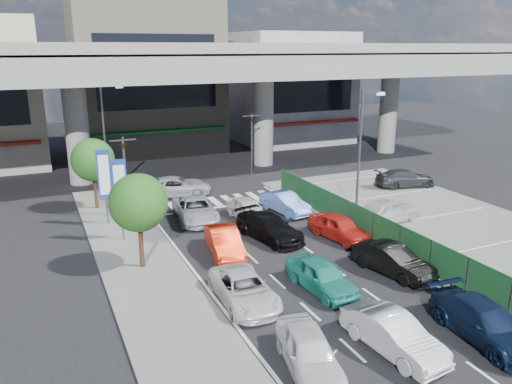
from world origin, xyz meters
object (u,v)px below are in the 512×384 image
signboard_far (104,177)px  parked_sedan_dgrey (405,178)px  van_white_back_left (309,351)px  sedan_black_mid (269,227)px  taxi_teal_mid (321,276)px  minivan_navy_back (485,322)px  traffic_light_right (252,129)px  signboard_near (120,189)px  kei_truck_front_right (285,203)px  sedan_white_front_mid (248,209)px  parked_sedan_white (387,211)px  wagon_silver_front_left (195,210)px  taxi_orange_left (224,242)px  sedan_white_mid_left (244,289)px  hatch_white_back_mid (393,334)px  crossing_wagon_silver (176,186)px  traffic_light_left (124,157)px  street_lamp_left (106,130)px  tree_far (93,160)px  hatch_black_mid_right (393,260)px  traffic_cone (365,213)px  street_lamp_right (362,144)px  taxi_orange_right (339,227)px  tree_near (138,203)px

signboard_far → parked_sedan_dgrey: bearing=-1.5°
van_white_back_left → sedan_black_mid: (3.98, 11.26, 0.00)m
taxi_teal_mid → minivan_navy_back: bearing=-63.9°
traffic_light_right → signboard_near: bearing=-139.1°
sedan_black_mid → kei_truck_front_right: size_ratio=1.17×
signboard_far → sedan_white_front_mid: signboard_far is taller
traffic_light_right → parked_sedan_white: (2.62, -14.65, -3.12)m
taxi_teal_mid → wagon_silver_front_left: 11.54m
wagon_silver_front_left → sedan_black_mid: bearing=-53.7°
signboard_near → signboard_far: size_ratio=1.00×
signboard_far → taxi_orange_left: signboard_far is taller
signboard_near → signboard_far: bearing=97.6°
sedan_white_mid_left → hatch_white_back_mid: bearing=-55.0°
wagon_silver_front_left → parked_sedan_white: bearing=-21.6°
hatch_white_back_mid → sedan_black_mid: bearing=79.6°
crossing_wagon_silver → van_white_back_left: bearing=-173.8°
traffic_light_left → street_lamp_left: bearing=91.2°
taxi_orange_left → kei_truck_front_right: size_ratio=1.03×
traffic_light_right → parked_sedan_dgrey: bearing=-43.1°
tree_far → parked_sedan_white: bearing=-32.5°
minivan_navy_back → hatch_black_mid_right: size_ratio=1.14×
traffic_cone → parked_sedan_dgrey: bearing=33.4°
parked_sedan_dgrey → traffic_cone: size_ratio=6.60×
street_lamp_right → crossing_wagon_silver: (-9.29, 9.44, -4.06)m
parked_sedan_white → parked_sedan_dgrey: 8.92m
traffic_light_left → wagon_silver_front_left: (3.76, -2.23, -3.25)m
sedan_black_mid → traffic_cone: bearing=-7.4°
street_lamp_right → taxi_orange_left: (-9.88, -2.01, -4.08)m
wagon_silver_front_left → sedan_white_front_mid: size_ratio=1.26×
taxi_orange_left → kei_truck_front_right: bearing=47.4°
taxi_orange_left → sedan_black_mid: (3.10, 1.00, 0.00)m
taxi_orange_left → taxi_orange_right: 6.74m
taxi_orange_right → hatch_white_back_mid: bearing=-123.9°
hatch_white_back_mid → sedan_black_mid: same height
kei_truck_front_right → crossing_wagon_silver: (-5.48, 6.65, 0.04)m
taxi_orange_left → crossing_wagon_silver: 11.46m
tree_near → traffic_cone: size_ratio=6.86×
signboard_far → wagon_silver_front_left: (5.16, -1.22, -2.37)m
traffic_light_right → hatch_black_mid_right: 20.84m
hatch_black_mid_right → parked_sedan_dgrey: 16.13m
kei_truck_front_right → traffic_cone: size_ratio=5.78×
street_lamp_left → taxi_orange_left: bearing=-75.5°
street_lamp_left → taxi_orange_right: 18.37m
street_lamp_left → crossing_wagon_silver: size_ratio=1.57×
hatch_black_mid_right → sedan_white_front_mid: size_ratio=1.06×
taxi_orange_right → parked_sedan_dgrey: (10.68, 7.03, 0.04)m
signboard_far → hatch_white_back_mid: signboard_far is taller
traffic_light_right → street_lamp_right: street_lamp_right is taller
taxi_orange_left → sedan_black_mid: same height
tree_near → taxi_orange_right: (11.01, -0.63, -2.70)m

